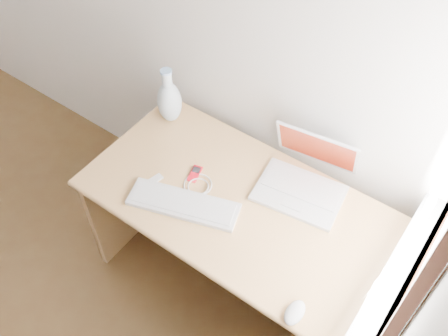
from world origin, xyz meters
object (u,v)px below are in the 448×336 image
Objects in this scene: desk at (251,218)px; laptop at (306,179)px; external_keyboard at (183,204)px; vase at (169,101)px.

laptop is at bearing 40.70° from desk.
laptop is 0.81× the size of external_keyboard.
vase is at bearing 117.12° from external_keyboard.
external_keyboard is (-0.19, -0.24, 0.22)m from desk.
vase is at bearing 166.73° from desk.
laptop is at bearing 28.39° from external_keyboard.
desk is at bearing -13.27° from vase.
laptop reaches higher than desk.
external_keyboard is (-0.36, -0.38, -0.04)m from laptop.
laptop is 1.33× the size of vase.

